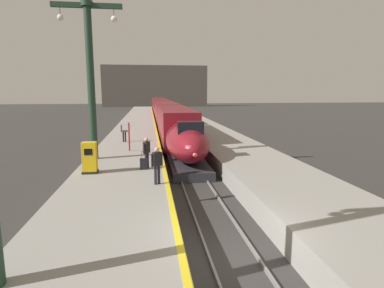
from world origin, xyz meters
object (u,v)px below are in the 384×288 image
at_px(passenger_far_waiting, 157,163).
at_px(highspeed_train_main, 163,110).
at_px(station_column_mid, 90,67).
at_px(departure_info_board, 129,130).
at_px(ticket_machine_yellow, 90,159).
at_px(passenger_mid_platform, 124,130).
at_px(rolling_suitcase, 144,164).
at_px(passenger_near_edge, 147,150).

bearing_deg(passenger_far_waiting, highspeed_train_main, 86.88).
distance_m(station_column_mid, departure_info_board, 5.10).
xyz_separation_m(passenger_far_waiting, ticket_machine_yellow, (-3.35, 2.45, -0.25)).
relative_size(passenger_far_waiting, departure_info_board, 0.80).
distance_m(highspeed_train_main, passenger_far_waiting, 40.57).
bearing_deg(departure_info_board, passenger_mid_platform, 98.93).
relative_size(station_column_mid, passenger_far_waiting, 5.48).
height_order(station_column_mid, rolling_suitcase, station_column_mid).
xyz_separation_m(ticket_machine_yellow, departure_info_board, (1.64, 5.91, 0.77)).
height_order(rolling_suitcase, ticket_machine_yellow, ticket_machine_yellow).
distance_m(highspeed_train_main, departure_info_board, 32.40).
height_order(ticket_machine_yellow, departure_info_board, departure_info_board).
xyz_separation_m(station_column_mid, rolling_suitcase, (3.06, -3.17, -5.26)).
relative_size(highspeed_train_main, station_column_mid, 8.23).
bearing_deg(passenger_near_edge, passenger_mid_platform, 101.31).
height_order(station_column_mid, passenger_mid_platform, station_column_mid).
relative_size(passenger_near_edge, departure_info_board, 0.80).
bearing_deg(departure_info_board, rolling_suitcase, -79.04).
bearing_deg(highspeed_train_main, station_column_mid, -99.70).
bearing_deg(passenger_mid_platform, ticket_machine_yellow, -95.70).
distance_m(station_column_mid, passenger_far_waiting, 8.40).
distance_m(highspeed_train_main, ticket_machine_yellow, 38.47).
height_order(passenger_mid_platform, passenger_far_waiting, same).
xyz_separation_m(station_column_mid, passenger_near_edge, (3.23, -2.94, -4.57)).
relative_size(station_column_mid, passenger_near_edge, 5.48).
bearing_deg(passenger_far_waiting, ticket_machine_yellow, 143.83).
distance_m(passenger_mid_platform, rolling_suitcase, 9.79).
xyz_separation_m(passenger_mid_platform, departure_info_board, (0.64, -4.09, 0.52)).
bearing_deg(station_column_mid, rolling_suitcase, -46.00).
distance_m(highspeed_train_main, passenger_near_edge, 37.55).
distance_m(passenger_mid_platform, passenger_far_waiting, 12.67).
relative_size(ticket_machine_yellow, departure_info_board, 0.75).
height_order(passenger_far_waiting, rolling_suitcase, passenger_far_waiting).
bearing_deg(rolling_suitcase, highspeed_train_main, 85.69).
height_order(station_column_mid, departure_info_board, station_column_mid).
height_order(passenger_near_edge, passenger_far_waiting, same).
bearing_deg(departure_info_board, highspeed_train_main, 83.07).
height_order(highspeed_train_main, passenger_far_waiting, highspeed_train_main).
xyz_separation_m(highspeed_train_main, departure_info_board, (-3.91, -32.16, 0.59)).
bearing_deg(passenger_near_edge, highspeed_train_main, 85.92).
bearing_deg(highspeed_train_main, passenger_far_waiting, -93.12).
xyz_separation_m(station_column_mid, passenger_mid_platform, (1.35, 6.45, -4.57)).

